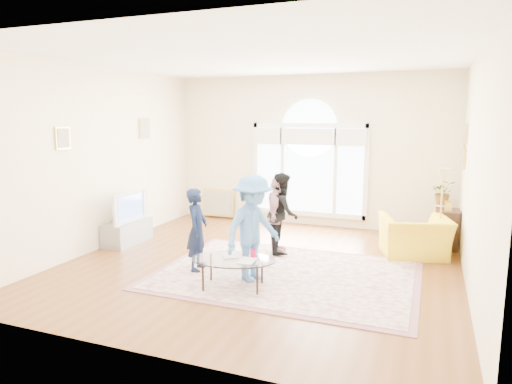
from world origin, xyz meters
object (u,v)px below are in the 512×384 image
at_px(area_rug, 286,274).
at_px(tv_console, 127,232).
at_px(armchair, 415,237).
at_px(television, 127,206).
at_px(coffee_table, 233,260).

distance_m(area_rug, tv_console, 3.33).
bearing_deg(area_rug, armchair, 43.21).
height_order(area_rug, television, television).
distance_m(television, armchair, 5.13).
distance_m(area_rug, coffee_table, 1.01).
bearing_deg(television, tv_console, 180.00).
xyz_separation_m(television, armchair, (5.01, 1.04, -0.36)).
height_order(tv_console, television, television).
bearing_deg(tv_console, area_rug, -10.25).
bearing_deg(tv_console, armchair, 11.76).
bearing_deg(coffee_table, television, 141.77).
bearing_deg(armchair, tv_console, -4.60).
height_order(television, coffee_table, television).
bearing_deg(television, area_rug, -10.28).
xyz_separation_m(area_rug, coffee_table, (-0.52, -0.77, 0.39)).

